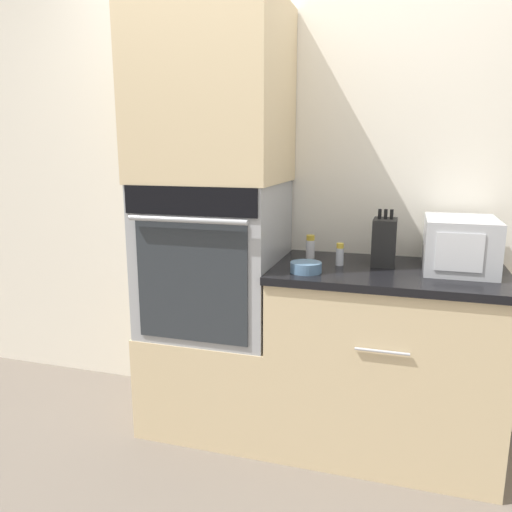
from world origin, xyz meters
The scene contains 11 objects.
ground_plane centered at (0.00, 0.00, 0.00)m, with size 12.00×12.00×0.00m, color #6B6056.
wall_back centered at (0.00, 0.63, 1.25)m, with size 8.00×0.05×2.50m.
oven_cabinet_base centered at (-0.34, 0.30, 0.26)m, with size 0.67×0.60×0.52m.
wall_oven centered at (-0.34, 0.30, 0.89)m, with size 0.65×0.64×0.74m.
oven_cabinet_upper centered at (-0.34, 0.30, 1.67)m, with size 0.67×0.60×0.82m.
counter_unit centered at (0.51, 0.30, 0.44)m, with size 1.04×0.63×0.89m.
microwave centered at (0.81, 0.37, 1.00)m, with size 0.30×0.38×0.24m.
knife_block centered at (0.48, 0.38, 1.00)m, with size 0.11×0.16×0.26m.
bowl centered at (0.16, 0.13, 0.91)m, with size 0.14×0.14×0.05m.
condiment_jar_near centered at (0.28, 0.31, 0.94)m, with size 0.04×0.04×0.11m.
condiment_jar_mid centered at (0.12, 0.43, 0.94)m, with size 0.04×0.04×0.12m.
Camera 1 is at (0.56, -1.98, 1.42)m, focal length 35.00 mm.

